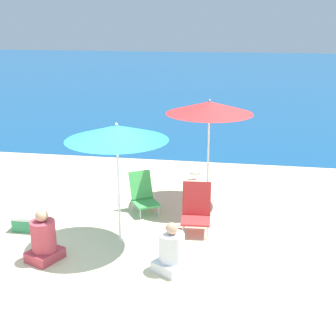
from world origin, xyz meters
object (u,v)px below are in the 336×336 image
Objects in this scene: beach_umbrella_red at (210,108)px; person_seated_far at (172,252)px; beach_umbrella_teal at (117,133)px; cooler_box at (28,222)px; person_seated_near at (44,240)px; beach_chair_red at (196,208)px; seagull at (195,173)px; beach_chair_green at (143,194)px.

person_seated_far is at bearing -95.55° from beach_umbrella_red.
cooler_box is (-1.72, 0.18, -1.72)m from beach_umbrella_teal.
beach_umbrella_red is 2.75× the size of person_seated_far.
beach_umbrella_red reaches higher than person_seated_near.
beach_chair_red is at bearing 9.18° from cooler_box.
beach_chair_red reaches higher than person_seated_far.
beach_umbrella_red is at bearing 74.07° from person_seated_near.
beach_umbrella_teal is 4.20× the size of cooler_box.
beach_umbrella_red reaches higher than cooler_box.
beach_umbrella_red is at bearing -73.28° from seagull.
beach_chair_red is 1.77× the size of cooler_box.
person_seated_near is at bearing -52.65° from cooler_box.
beach_chair_green is 1.57× the size of cooler_box.
seagull is (-0.32, 2.70, -0.27)m from beach_chair_red.
person_seated_far is at bearing 23.41° from person_seated_near.
beach_chair_red is 2.96m from cooler_box.
beach_umbrella_teal reaches higher than person_seated_near.
person_seated_far is 2.87m from cooler_box.
beach_chair_red is (1.19, 0.65, -1.45)m from beach_umbrella_teal.
seagull is (2.59, 3.17, -0.00)m from cooler_box.
beach_chair_green is at bearing -111.03° from seagull.
person_seated_near is (-2.24, -2.83, -1.59)m from beach_umbrella_red.
cooler_box is 4.09m from seagull.
person_seated_near is 4.54m from seagull.
beach_umbrella_red is (1.26, 2.04, 0.06)m from beach_umbrella_teal.
cooler_box is 1.79× the size of seagull.
beach_umbrella_teal is 2.67× the size of person_seated_far.
cooler_box is at bearing 179.72° from beach_chair_green.
beach_chair_red is at bearing -83.21° from seagull.
beach_umbrella_red is 4.33× the size of cooler_box.
beach_chair_red is at bearing -64.76° from beach_chair_green.
beach_umbrella_teal is 2.02m from beach_chair_green.
cooler_box is (-2.98, -1.86, -1.78)m from beach_umbrella_red.
beach_umbrella_teal reaches higher than person_seated_far.
beach_umbrella_teal is 0.97× the size of beach_umbrella_red.
seagull is at bearing 106.72° from beach_umbrella_red.
beach_umbrella_teal is at bearing -121.69° from beach_umbrella_red.
seagull is (0.87, 3.35, -1.72)m from beach_umbrella_teal.
beach_chair_green is at bearing -148.83° from beach_umbrella_red.
beach_chair_red reaches higher than beach_chair_green.
person_seated_near is at bearing -128.42° from beach_umbrella_red.
beach_umbrella_teal is at bearing 61.13° from person_seated_near.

